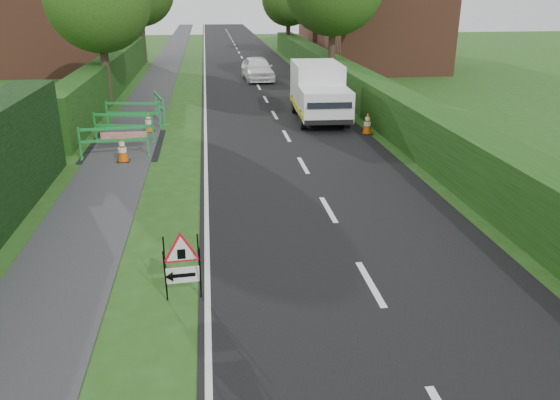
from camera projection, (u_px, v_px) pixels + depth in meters
ground at (231, 328)px, 8.38m from camera, size 120.00×120.00×0.00m
road_surface at (243, 59)px, 41.07m from camera, size 6.00×90.00×0.02m
footpath at (169, 60)px, 40.40m from camera, size 2.00×90.00×0.02m
hedge_west_far at (114, 91)px, 28.13m from camera, size 1.00×24.00×1.80m
hedge_east at (362, 108)px, 23.97m from camera, size 1.20×50.00×1.50m
house_west at (46, 24)px, 33.89m from camera, size 7.50×7.40×7.88m
house_east_a at (383, 23)px, 34.58m from camera, size 7.50×7.40×7.88m
house_east_b at (345, 14)px, 47.65m from camera, size 7.50×7.40×7.88m
triangle_sign at (180, 261)px, 8.88m from camera, size 0.75×0.75×1.04m
works_van at (319, 91)px, 21.54m from camera, size 2.05×4.78×2.14m
traffic_cone_0 at (367, 123)px, 19.50m from camera, size 0.38×0.38×0.79m
traffic_cone_1 at (343, 114)px, 21.07m from camera, size 0.38×0.38×0.79m
traffic_cone_2 at (316, 98)px, 24.07m from camera, size 0.38×0.38×0.79m
traffic_cone_3 at (122, 149)px, 16.33m from camera, size 0.38×0.38×0.79m
traffic_cone_4 at (149, 121)px, 19.80m from camera, size 0.38×0.38×0.79m
ped_barrier_0 at (114, 138)px, 16.67m from camera, size 2.08×0.53×1.00m
ped_barrier_1 at (123, 123)px, 18.46m from camera, size 2.09×0.77×1.00m
ped_barrier_2 at (133, 111)px, 20.35m from camera, size 2.09×0.72×1.00m
ped_barrier_3 at (159, 104)px, 21.58m from camera, size 0.82×2.08×1.00m
redwhite_plank at (126, 149)px, 17.79m from camera, size 1.50×0.09×0.25m
hatchback_car at (257, 69)px, 31.14m from camera, size 1.80×4.00×1.33m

